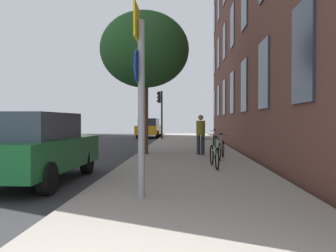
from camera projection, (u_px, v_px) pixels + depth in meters
name	position (u px, v px, depth m)	size (l,w,h in m)	color
ground_plane	(117.00, 150.00, 17.03)	(41.80, 41.80, 0.00)	#332D28
road_asphalt	(75.00, 150.00, 17.13)	(7.00, 38.00, 0.01)	#2D2D30
sidewalk	(188.00, 149.00, 16.86)	(4.20, 38.00, 0.12)	gray
sign_post	(140.00, 88.00, 5.96)	(0.16, 0.60, 3.32)	gray
traffic_light	(160.00, 106.00, 24.55)	(0.43, 0.24, 3.44)	black
tree_near	(145.00, 50.00, 13.70)	(3.52, 3.52, 5.63)	brown
bicycle_0	(214.00, 155.00, 9.78)	(0.42, 1.65, 0.90)	black
bicycle_1	(221.00, 149.00, 11.97)	(0.52, 1.60, 0.90)	black
bicycle_2	(214.00, 140.00, 17.23)	(0.42, 1.61, 0.91)	black
pedestrian_0	(201.00, 132.00, 13.54)	(0.49, 0.49, 1.56)	#26262D
car_0	(34.00, 147.00, 7.99)	(1.95, 4.29, 1.62)	#19662D
car_1	(149.00, 128.00, 28.93)	(1.92, 4.42, 1.62)	orange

